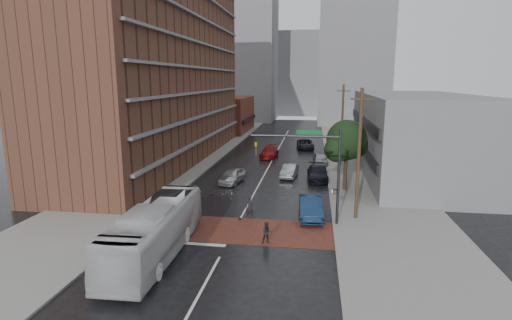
% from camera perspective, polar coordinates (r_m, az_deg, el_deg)
% --- Properties ---
extents(ground, '(160.00, 160.00, 0.00)m').
position_cam_1_polar(ground, '(28.61, -3.32, -10.32)').
color(ground, black).
rests_on(ground, ground).
extents(crosswalk, '(14.00, 5.00, 0.02)m').
position_cam_1_polar(crosswalk, '(29.06, -3.11, -9.94)').
color(crosswalk, brown).
rests_on(crosswalk, ground).
extents(sidewalk_west, '(9.00, 90.00, 0.15)m').
position_cam_1_polar(sidewalk_west, '(54.77, -9.81, 0.23)').
color(sidewalk_west, gray).
rests_on(sidewalk_west, ground).
extents(sidewalk_east, '(9.00, 90.00, 0.15)m').
position_cam_1_polar(sidewalk_east, '(52.41, 14.84, -0.50)').
color(sidewalk_east, gray).
rests_on(sidewalk_east, ground).
extents(apartment_block, '(10.00, 44.00, 28.00)m').
position_cam_1_polar(apartment_block, '(53.76, -13.29, 14.81)').
color(apartment_block, brown).
rests_on(apartment_block, ground).
extents(storefront_west, '(8.00, 16.00, 7.00)m').
position_cam_1_polar(storefront_west, '(82.19, -3.91, 6.51)').
color(storefront_west, brown).
rests_on(storefront_west, ground).
extents(building_east, '(11.00, 26.00, 9.00)m').
position_cam_1_polar(building_east, '(47.67, 21.74, 3.31)').
color(building_east, gray).
rests_on(building_east, ground).
extents(distant_tower_west, '(18.00, 16.00, 32.00)m').
position_cam_1_polar(distant_tower_west, '(105.93, -2.24, 14.41)').
color(distant_tower_west, gray).
rests_on(distant_tower_west, ground).
extents(distant_tower_east, '(16.00, 14.00, 36.00)m').
position_cam_1_polar(distant_tower_east, '(98.63, 13.88, 15.47)').
color(distant_tower_east, gray).
rests_on(distant_tower_east, ground).
extents(distant_tower_center, '(12.00, 10.00, 24.00)m').
position_cam_1_polar(distant_tower_center, '(121.12, 5.98, 12.10)').
color(distant_tower_center, gray).
rests_on(distant_tower_center, ground).
extents(street_tree, '(4.20, 4.10, 6.90)m').
position_cam_1_polar(street_tree, '(38.59, 12.84, 2.44)').
color(street_tree, '#332319').
rests_on(street_tree, ground).
extents(signal_mast, '(6.50, 0.30, 7.20)m').
position_cam_1_polar(signal_mast, '(29.09, 8.95, -0.32)').
color(signal_mast, '#2D2D33').
rests_on(signal_mast, ground).
extents(utility_pole_near, '(1.60, 0.26, 10.00)m').
position_cam_1_polar(utility_pole_near, '(30.66, 14.48, 0.83)').
color(utility_pole_near, '#473321').
rests_on(utility_pole_near, ground).
extents(utility_pole_far, '(1.60, 0.26, 10.00)m').
position_cam_1_polar(utility_pole_far, '(50.39, 12.19, 5.00)').
color(utility_pole_far, '#473321').
rests_on(utility_pole_far, ground).
extents(transit_bus, '(3.01, 11.58, 3.21)m').
position_cam_1_polar(transit_bus, '(25.32, -14.15, -9.73)').
color(transit_bus, silver).
rests_on(transit_bus, ground).
extents(pedestrian_a, '(0.73, 0.54, 1.81)m').
position_cam_1_polar(pedestrian_a, '(30.94, -0.91, -6.80)').
color(pedestrian_a, black).
rests_on(pedestrian_a, ground).
extents(pedestrian_b, '(0.85, 0.75, 1.46)m').
position_cam_1_polar(pedestrian_b, '(26.57, 1.59, -10.37)').
color(pedestrian_b, black).
rests_on(pedestrian_b, ground).
extents(car_travel_a, '(2.43, 4.70, 1.53)m').
position_cam_1_polar(car_travel_a, '(41.51, -3.40, -2.26)').
color(car_travel_a, '#B6B8BE').
rests_on(car_travel_a, ground).
extents(car_travel_b, '(1.90, 4.34, 1.39)m').
position_cam_1_polar(car_travel_b, '(44.09, 4.80, -1.55)').
color(car_travel_b, '#B9BDC1').
rests_on(car_travel_b, ground).
extents(car_travel_c, '(2.38, 5.23, 1.49)m').
position_cam_1_polar(car_travel_c, '(54.91, 1.91, 1.13)').
color(car_travel_c, maroon).
rests_on(car_travel_c, ground).
extents(suv_travel, '(2.96, 5.53, 1.48)m').
position_cam_1_polar(suv_travel, '(62.10, 7.06, 2.26)').
color(suv_travel, black).
rests_on(suv_travel, ground).
extents(car_parked_near, '(2.04, 5.04, 1.63)m').
position_cam_1_polar(car_parked_near, '(31.55, 7.81, -6.72)').
color(car_parked_near, '#152A4B').
rests_on(car_parked_near, ground).
extents(car_parked_mid, '(2.36, 5.26, 1.50)m').
position_cam_1_polar(car_parked_mid, '(43.13, 8.76, -1.87)').
color(car_parked_mid, black).
rests_on(car_parked_mid, ground).
extents(car_parked_far, '(1.98, 4.40, 1.47)m').
position_cam_1_polar(car_parked_far, '(50.91, 9.18, 0.15)').
color(car_parked_far, '#9D9FA4').
rests_on(car_parked_far, ground).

